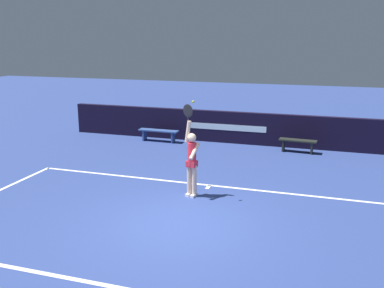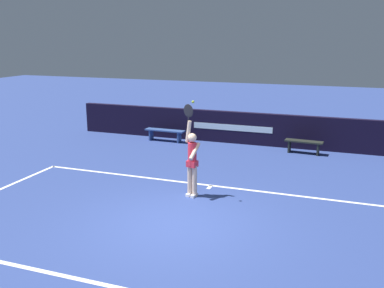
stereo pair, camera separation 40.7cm
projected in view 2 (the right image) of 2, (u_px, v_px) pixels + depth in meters
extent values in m
plane|color=navy|center=(175.00, 223.00, 9.64)|extent=(60.00, 60.00, 0.00)
cube|color=white|center=(211.00, 185.00, 12.10)|extent=(10.70, 0.11, 0.00)
cube|color=white|center=(114.00, 287.00, 7.19)|extent=(10.70, 0.11, 0.00)
cube|color=white|center=(210.00, 187.00, 11.96)|extent=(0.11, 0.30, 0.00)
cube|color=black|center=(251.00, 129.00, 16.60)|extent=(14.65, 0.23, 1.24)
cube|color=silver|center=(232.00, 128.00, 16.72)|extent=(3.15, 0.01, 0.23)
cylinder|color=beige|center=(195.00, 181.00, 11.17)|extent=(0.12, 0.12, 0.84)
cylinder|color=beige|center=(190.00, 180.00, 11.24)|extent=(0.12, 0.12, 0.84)
cube|color=white|center=(194.00, 195.00, 11.24)|extent=(0.15, 0.26, 0.07)
cube|color=white|center=(189.00, 194.00, 11.32)|extent=(0.15, 0.26, 0.07)
cylinder|color=red|center=(192.00, 154.00, 11.03)|extent=(0.22, 0.22, 0.60)
cube|color=red|center=(192.00, 164.00, 11.09)|extent=(0.29, 0.26, 0.16)
sphere|color=beige|center=(192.00, 138.00, 10.92)|extent=(0.23, 0.23, 0.23)
cylinder|color=beige|center=(188.00, 131.00, 10.95)|extent=(0.20, 0.13, 0.57)
cylinder|color=beige|center=(195.00, 151.00, 10.90)|extent=(0.19, 0.46, 0.40)
ellipsoid|color=black|center=(188.00, 111.00, 10.82)|extent=(0.34, 0.10, 0.39)
cylinder|color=black|center=(188.00, 118.00, 10.86)|extent=(0.03, 0.03, 0.18)
sphere|color=#C6DD32|center=(193.00, 102.00, 10.38)|extent=(0.07, 0.07, 0.07)
cube|color=black|center=(304.00, 141.00, 15.32)|extent=(1.35, 0.46, 0.05)
cube|color=black|center=(289.00, 146.00, 15.58)|extent=(0.08, 0.32, 0.44)
cube|color=black|center=(318.00, 149.00, 15.17)|extent=(0.08, 0.32, 0.44)
cube|color=#334E8A|center=(165.00, 130.00, 17.13)|extent=(1.63, 0.40, 0.05)
cube|color=#334E8A|center=(151.00, 135.00, 17.40)|extent=(0.07, 0.32, 0.44)
cube|color=#334E8A|center=(179.00, 137.00, 16.97)|extent=(0.07, 0.32, 0.44)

